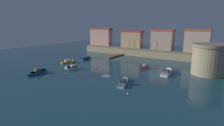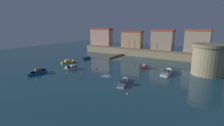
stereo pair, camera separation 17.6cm
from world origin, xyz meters
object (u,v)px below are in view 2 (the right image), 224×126
object	(u,v)px
quay_lamp_2	(151,44)
mooring_buoy_0	(128,94)
mooring_buoy_1	(96,69)
moored_boat_6	(144,66)
moored_boat_1	(167,72)
moored_boat_4	(87,58)
moored_boat_5	(70,68)
mooring_buoy_2	(82,74)
moored_boat_0	(124,81)
moored_boat_3	(70,62)
quay_lamp_0	(110,42)
moored_boat_2	(36,73)
quay_lamp_3	(171,46)
quay_lamp_1	(129,42)
fortress_tower	(208,59)

from	to	relation	value
quay_lamp_2	mooring_buoy_0	world-z (taller)	quay_lamp_2
mooring_buoy_1	mooring_buoy_0	bearing A→B (deg)	-35.32
quay_lamp_2	moored_boat_6	xyz separation A→B (m)	(4.50, -17.78, -4.99)
mooring_buoy_0	quay_lamp_2	bearing A→B (deg)	104.54
quay_lamp_2	moored_boat_1	world-z (taller)	quay_lamp_2
moored_boat_4	moored_boat_5	xyz separation A→B (m)	(6.54, -15.21, 0.08)
moored_boat_1	mooring_buoy_2	size ratio (longest dim) A/B	12.47
quay_lamp_2	mooring_buoy_1	world-z (taller)	quay_lamp_2
moored_boat_0	moored_boat_1	size ratio (longest dim) A/B	0.97
mooring_buoy_1	quay_lamp_2	bearing A→B (deg)	75.46
moored_boat_3	moored_boat_5	bearing A→B (deg)	-109.48
mooring_buoy_1	mooring_buoy_2	xyz separation A→B (m)	(-0.19, -6.06, 0.00)
quay_lamp_0	moored_boat_5	bearing A→B (deg)	-77.99
moored_boat_2	moored_boat_4	distance (m)	23.83
mooring_buoy_2	quay_lamp_3	bearing A→B (deg)	65.41
moored_boat_1	moored_boat_2	bearing A→B (deg)	121.17
moored_boat_5	quay_lamp_0	bearing A→B (deg)	-147.57
moored_boat_1	moored_boat_0	bearing A→B (deg)	152.37
moored_boat_1	mooring_buoy_0	bearing A→B (deg)	170.04
moored_boat_1	moored_boat_4	bearing A→B (deg)	80.17
moored_boat_1	mooring_buoy_2	distance (m)	23.29
moored_boat_0	mooring_buoy_2	size ratio (longest dim) A/B	12.07
moored_boat_4	moored_boat_6	world-z (taller)	moored_boat_4
quay_lamp_1	moored_boat_2	distance (m)	41.16
quay_lamp_1	mooring_buoy_1	distance (m)	27.59
quay_lamp_1	moored_boat_3	distance (m)	27.43
moored_boat_4	mooring_buoy_0	world-z (taller)	moored_boat_4
moored_boat_0	moored_boat_4	distance (m)	30.88
moored_boat_1	mooring_buoy_1	size ratio (longest dim) A/B	11.64
quay_lamp_3	mooring_buoy_1	size ratio (longest dim) A/B	4.66
moored_boat_0	moored_boat_4	world-z (taller)	moored_boat_4
quay_lamp_0	quay_lamp_2	xyz separation A→B (m)	(19.65, 0.00, 0.37)
moored_boat_0	moored_boat_3	xyz separation A→B (m)	(-26.26, 8.70, 0.02)
quay_lamp_1	moored_boat_6	bearing A→B (deg)	-51.33
fortress_tower	moored_boat_0	distance (m)	23.95
quay_lamp_0	quay_lamp_3	distance (m)	27.57
moored_boat_6	mooring_buoy_0	distance (m)	21.97
moored_boat_0	moored_boat_4	xyz separation A→B (m)	(-25.72, 17.09, 0.04)
moored_boat_1	moored_boat_3	distance (m)	32.68
moored_boat_1	mooring_buoy_1	distance (m)	20.45
moored_boat_0	moored_boat_6	size ratio (longest dim) A/B	1.42
moored_boat_2	mooring_buoy_2	distance (m)	12.15
mooring_buoy_0	moored_boat_2	bearing A→B (deg)	-177.43
quay_lamp_2	moored_boat_2	xyz separation A→B (m)	(-16.89, -40.22, -4.94)
quay_lamp_2	moored_boat_4	xyz separation A→B (m)	(-19.44, -16.53, -5.05)
quay_lamp_1	moored_boat_5	distance (m)	32.29
quay_lamp_3	moored_boat_4	xyz separation A→B (m)	(-27.36, -16.53, -4.67)
moored_boat_5	mooring_buoy_1	size ratio (longest dim) A/B	6.95
moored_boat_6	mooring_buoy_2	bearing A→B (deg)	121.07
quay_lamp_1	moored_boat_6	distance (m)	23.33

